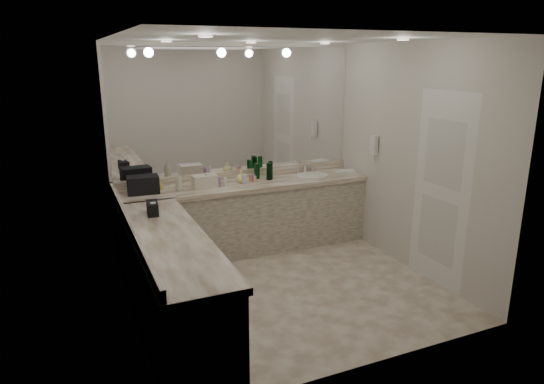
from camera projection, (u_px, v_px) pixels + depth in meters
name	position (u px, v px, depth m)	size (l,w,h in m)	color
floor	(286.00, 288.00, 5.27)	(3.20, 3.20, 0.00)	beige
ceiling	(288.00, 38.00, 4.57)	(3.20, 3.20, 0.00)	white
wall_back	(237.00, 147.00, 6.24)	(3.20, 0.02, 2.60)	beige
wall_left	(124.00, 188.00, 4.30)	(0.02, 3.00, 2.60)	beige
wall_right	(413.00, 159.00, 5.54)	(0.02, 3.00, 2.60)	beige
vanity_back_base	(246.00, 219.00, 6.22)	(3.20, 0.60, 0.84)	beige
vanity_back_top	(246.00, 185.00, 6.09)	(3.20, 0.64, 0.06)	silver
vanity_left_base	(171.00, 286.00, 4.39)	(0.60, 2.40, 0.84)	beige
vanity_left_top	(169.00, 240.00, 4.27)	(0.64, 2.42, 0.06)	silver
backsplash_back	(238.00, 174.00, 6.32)	(3.20, 0.04, 0.10)	silver
backsplash_left	(130.00, 225.00, 4.40)	(0.04, 3.00, 0.10)	silver
mirror_back	(236.00, 110.00, 6.11)	(3.12, 0.01, 1.55)	white
mirror_left	(121.00, 135.00, 4.18)	(0.01, 2.92, 1.55)	white
sink	(312.00, 176.00, 6.46)	(0.44, 0.44, 0.03)	white
faucet	(305.00, 167.00, 6.62)	(0.24, 0.16, 0.14)	silver
wall_phone	(374.00, 145.00, 6.13)	(0.06, 0.10, 0.24)	white
door	(441.00, 191.00, 5.17)	(0.02, 0.82, 2.10)	white
black_toiletry_bag	(143.00, 185.00, 5.60)	(0.36, 0.22, 0.20)	black
black_bag_spill	(152.00, 208.00, 4.86)	(0.11, 0.24, 0.13)	black
cream_cosmetic_case	(205.00, 181.00, 5.83)	(0.29, 0.18, 0.17)	beige
hand_towel	(346.00, 172.00, 6.57)	(0.25, 0.17, 0.04)	white
lotion_left	(153.00, 209.00, 4.82)	(0.05, 0.05, 0.13)	white
soap_bottle_a	(179.00, 181.00, 5.70)	(0.09, 0.09, 0.23)	beige
soap_bottle_b	(206.00, 181.00, 5.82)	(0.08, 0.08, 0.18)	silver
soap_bottle_c	(241.00, 177.00, 6.07)	(0.12, 0.12, 0.16)	#FFFA8C
green_bottle_0	(257.00, 171.00, 6.29)	(0.07, 0.07, 0.19)	#0F5721
green_bottle_1	(270.00, 170.00, 6.31)	(0.06, 0.06, 0.22)	#0F5721
green_bottle_2	(270.00, 172.00, 6.23)	(0.06, 0.06, 0.20)	#0F5721
green_bottle_3	(269.00, 172.00, 6.20)	(0.06, 0.06, 0.21)	#0F5721
amenity_bottle_0	(218.00, 182.00, 5.92)	(0.06, 0.06, 0.11)	#9966B2
amenity_bottle_1	(213.00, 184.00, 5.89)	(0.05, 0.05, 0.06)	#3F3F4C
amenity_bottle_2	(244.00, 179.00, 6.03)	(0.06, 0.06, 0.12)	silver
amenity_bottle_3	(251.00, 178.00, 6.18)	(0.06, 0.06, 0.07)	#E57F66
amenity_bottle_4	(254.00, 178.00, 6.14)	(0.04, 0.04, 0.09)	#9966B2
amenity_bottle_5	(225.00, 182.00, 5.92)	(0.05, 0.05, 0.11)	white
amenity_bottle_6	(161.00, 187.00, 5.77)	(0.06, 0.06, 0.07)	#F2D84C
amenity_bottle_7	(255.00, 179.00, 6.09)	(0.04, 0.04, 0.08)	#E0B28C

